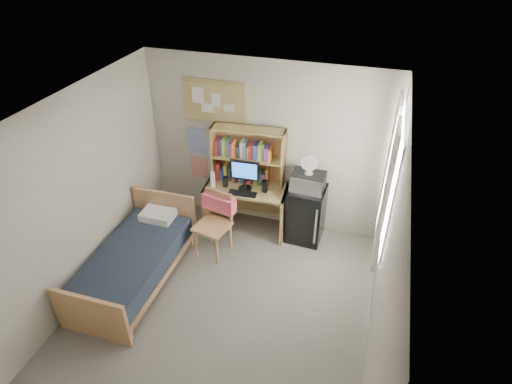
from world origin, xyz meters
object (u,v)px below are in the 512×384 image
(bulletin_board, at_px, (214,102))
(bed, at_px, (134,266))
(desk_chair, at_px, (212,226))
(mini_fridge, at_px, (306,214))
(microwave, at_px, (308,182))
(desk, at_px, (246,208))
(desk_fan, at_px, (310,165))
(speaker_right, at_px, (265,186))
(monitor, at_px, (245,176))
(speaker_left, at_px, (225,182))

(bulletin_board, bearing_deg, bed, -105.18)
(desk_chair, xyz_separation_m, mini_fridge, (1.20, 0.75, -0.05))
(bed, bearing_deg, microwave, 37.89)
(desk, distance_m, desk_fan, 1.28)
(desk, xyz_separation_m, desk_fan, (0.92, 0.03, 0.89))
(desk_chair, xyz_separation_m, microwave, (1.19, 0.73, 0.52))
(desk_chair, relative_size, desk_fan, 3.47)
(bulletin_board, bearing_deg, mini_fridge, -9.94)
(speaker_right, relative_size, desk_fan, 0.66)
(microwave, height_order, desk_fan, desk_fan)
(mini_fridge, bearing_deg, microwave, -90.00)
(monitor, xyz_separation_m, speaker_right, (0.30, 0.02, -0.13))
(bulletin_board, height_order, speaker_left, bulletin_board)
(bulletin_board, distance_m, speaker_right, 1.42)
(desk_fan, bearing_deg, bed, -139.62)
(desk_chair, xyz_separation_m, desk_fan, (1.19, 0.73, 0.79))
(bulletin_board, bearing_deg, speaker_right, -21.95)
(desk_chair, relative_size, speaker_right, 5.29)
(desk, distance_m, speaker_left, 0.56)
(desk, xyz_separation_m, microwave, (0.92, 0.03, 0.62))
(bulletin_board, bearing_deg, desk_chair, -73.77)
(desk, distance_m, bed, 1.87)
(bulletin_board, distance_m, speaker_left, 1.17)
(mini_fridge, xyz_separation_m, microwave, (-0.00, -0.02, 0.57))
(mini_fridge, xyz_separation_m, monitor, (-0.91, -0.11, 0.56))
(monitor, relative_size, speaker_right, 2.43)
(desk, xyz_separation_m, speaker_right, (0.30, -0.04, 0.48))
(bed, bearing_deg, desk, 54.77)
(bulletin_board, xyz_separation_m, desk, (0.57, -0.31, -1.54))
(monitor, height_order, desk_fan, desk_fan)
(desk_chair, relative_size, monitor, 2.18)
(desk, bearing_deg, bulletin_board, 147.70)
(bed, distance_m, speaker_left, 1.75)
(bulletin_board, height_order, monitor, bulletin_board)
(bulletin_board, relative_size, microwave, 2.06)
(desk, distance_m, desk_chair, 0.76)
(bulletin_board, relative_size, desk_fan, 3.34)
(desk_chair, height_order, desk_fan, desk_fan)
(bed, height_order, desk_fan, desk_fan)
(desk, height_order, mini_fridge, mini_fridge)
(desk, height_order, microwave, microwave)
(monitor, distance_m, speaker_left, 0.33)
(bed, relative_size, speaker_left, 11.22)
(desk_chair, xyz_separation_m, bed, (-0.79, -0.84, -0.23))
(desk_chair, bearing_deg, desk, 80.06)
(bed, xyz_separation_m, speaker_right, (1.37, 1.49, 0.61))
(mini_fridge, height_order, microwave, microwave)
(bed, xyz_separation_m, desk_fan, (1.99, 1.56, 1.02))
(speaker_right, bearing_deg, bulletin_board, 154.38)
(desk, bearing_deg, monitor, -90.00)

